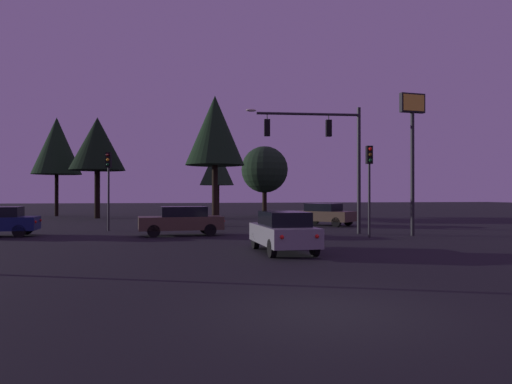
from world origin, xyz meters
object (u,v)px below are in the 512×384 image
Objects in this scene: tree_behind_sign at (57,146)px; tree_center_horizon at (97,144)px; traffic_light_corner_right at (369,173)px; car_nearside_lane at (283,231)px; tree_right_cluster at (217,167)px; traffic_light_corner_left at (108,175)px; tree_lot_edge at (215,131)px; traffic_signal_mast_arm at (327,145)px; car_crossing_left at (181,220)px; tree_left_far at (265,170)px; car_far_lane at (325,214)px; store_sign_illuminated at (412,132)px.

tree_behind_sign reaches higher than tree_center_horizon.
car_nearside_lane is (-5.64, -5.06, -2.44)m from traffic_light_corner_right.
traffic_light_corner_left is at bearing -120.95° from tree_right_cluster.
tree_lot_edge is at bearing -50.57° from tree_behind_sign.
traffic_light_corner_left is (-11.98, 4.42, -1.55)m from traffic_signal_mast_arm.
car_nearside_lane is at bearing -56.56° from traffic_light_corner_left.
traffic_light_corner_right is 20.24m from tree_right_cluster.
car_crossing_left is 0.46× the size of tree_behind_sign.
traffic_light_corner_right is at bearing 41.91° from car_nearside_lane.
tree_center_horizon reaches higher than car_crossing_left.
car_nearside_lane is at bearing -99.83° from tree_left_far.
traffic_light_corner_left is at bearing 153.50° from traffic_light_corner_right.
tree_right_cluster is at bearing -26.03° from tree_behind_sign.
car_far_lane is 12.81m from tree_right_cluster.
traffic_light_corner_left is 0.73× the size of tree_right_cluster.
store_sign_illuminated is at bearing -21.16° from traffic_light_corner_left.
tree_center_horizon reaches higher than tree_left_far.
tree_behind_sign is 1.07× the size of tree_center_horizon.
tree_left_far is 14.27m from tree_lot_edge.
tree_behind_sign is (-23.48, 26.21, 1.51)m from store_sign_illuminated.
tree_center_horizon is 1.02× the size of tree_lot_edge.
traffic_light_corner_left is at bearing -128.45° from tree_left_far.
traffic_light_corner_left is at bearing -155.67° from tree_lot_edge.
car_nearside_lane is at bearing -119.91° from traffic_signal_mast_arm.
store_sign_illuminated is 1.17× the size of tree_right_cluster.
car_far_lane is at bearing 102.71° from store_sign_illuminated.
tree_left_far is (8.35, 19.67, 3.74)m from car_crossing_left.
traffic_signal_mast_arm is 31.31m from tree_behind_sign.
traffic_light_corner_right is at bearing -94.36° from car_far_lane.
tree_lot_edge is (-7.54, 0.67, 5.66)m from car_far_lane.
tree_right_cluster is 9.93m from tree_lot_edge.
car_crossing_left is 0.51× the size of tree_lot_edge.
tree_behind_sign is at bearing 131.85° from store_sign_illuminated.
store_sign_illuminated reaches higher than traffic_signal_mast_arm.
store_sign_illuminated is 20.66m from tree_right_cluster.
tree_center_horizon is (4.58, -4.94, -0.26)m from tree_behind_sign.
store_sign_illuminated is at bearing 33.98° from car_nearside_lane.
tree_behind_sign is at bearing 128.03° from traffic_light_corner_right.
tree_lot_edge is at bearing 126.35° from traffic_signal_mast_arm.
traffic_light_corner_left is 0.68× the size of tree_left_far.
tree_left_far is (4.77, 27.52, 3.75)m from car_nearside_lane.
traffic_light_corner_left reaches higher than car_crossing_left.
tree_right_cluster is (-8.41, 18.85, -0.80)m from store_sign_illuminated.
car_nearside_lane and car_far_lane have the same top height.
tree_left_far is (-1.56, 13.48, 3.75)m from car_far_lane.
traffic_light_corner_right is (13.40, -6.68, -0.04)m from traffic_light_corner_left.
traffic_signal_mast_arm is 1.66× the size of car_nearside_lane.
tree_right_cluster is at bearing 90.39° from car_nearside_lane.
tree_behind_sign is at bearing 132.83° from tree_center_horizon.
tree_right_cluster is at bearing 114.04° from store_sign_illuminated.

